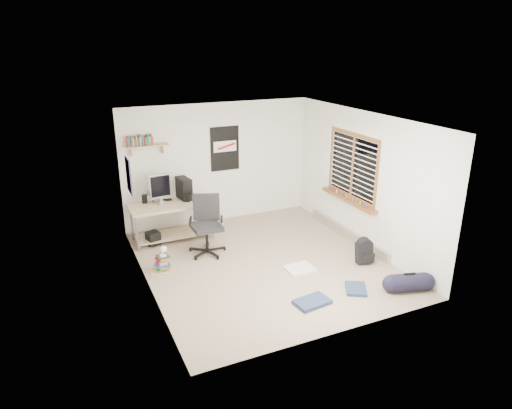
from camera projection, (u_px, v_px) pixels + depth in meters
name	position (u px, v px, depth m)	size (l,w,h in m)	color
floor	(264.00, 263.00, 7.98)	(4.00, 4.50, 0.01)	gray
ceiling	(265.00, 119.00, 7.13)	(4.00, 4.50, 0.01)	white
back_wall	(218.00, 163.00, 9.49)	(4.00, 0.01, 2.50)	silver
left_wall	(143.00, 212.00, 6.78)	(0.01, 4.50, 2.50)	silver
right_wall	(363.00, 180.00, 8.33)	(0.01, 4.50, 2.50)	silver
desk	(172.00, 222.00, 8.80)	(1.56, 0.68, 0.71)	tan
monitor_left	(157.00, 191.00, 8.76)	(0.38, 0.10, 0.42)	#959499
monitor_right	(161.00, 192.00, 8.65)	(0.42, 0.10, 0.46)	#AAAAAF
pc_tower	(184.00, 189.00, 8.91)	(0.20, 0.41, 0.43)	black
keyboard	(162.00, 201.00, 8.87)	(0.37, 0.13, 0.02)	black
speaker_left	(145.00, 199.00, 8.72)	(0.09, 0.09, 0.17)	black
speaker_right	(188.00, 197.00, 8.80)	(0.09, 0.09, 0.18)	black
office_chair	(206.00, 228.00, 8.17)	(0.70, 0.70, 1.08)	black
wall_shelf	(147.00, 146.00, 8.65)	(0.80, 0.22, 0.24)	tan
poster_back_wall	(225.00, 149.00, 9.42)	(0.62, 0.03, 0.92)	black
poster_left_wall	(129.00, 176.00, 7.73)	(0.02, 0.42, 0.60)	navy
window	(352.00, 166.00, 8.50)	(0.10, 1.50, 1.26)	brown
baseboard_heater	(347.00, 233.00, 8.96)	(0.08, 2.50, 0.18)	#B7B2A8
backpack	(364.00, 253.00, 7.88)	(0.27, 0.22, 0.36)	black
duffel_bag	(408.00, 283.00, 7.03)	(0.28, 0.28, 0.56)	black
tshirt	(300.00, 269.00, 7.72)	(0.46, 0.39, 0.04)	silver
jeans_a	(312.00, 302.00, 6.72)	(0.52, 0.33, 0.06)	navy
jeans_b	(356.00, 289.00, 7.08)	(0.41, 0.30, 0.05)	#22314E
book_stack	(162.00, 262.00, 7.66)	(0.44, 0.36, 0.30)	brown
desk_lamp	(163.00, 250.00, 7.57)	(0.12, 0.20, 0.20)	white
subwoofer	(153.00, 238.00, 8.62)	(0.22, 0.22, 0.25)	black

